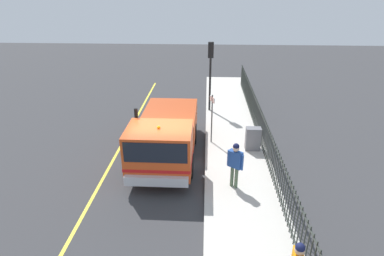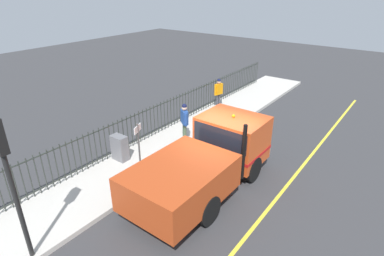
# 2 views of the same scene
# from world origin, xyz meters

# --- Properties ---
(ground_plane) EXTENTS (60.09, 60.09, 0.00)m
(ground_plane) POSITION_xyz_m (0.00, 0.00, 0.00)
(ground_plane) COLOR #38383A
(ground_plane) RESTS_ON ground
(sidewalk_slab) EXTENTS (2.76, 27.32, 0.17)m
(sidewalk_slab) POSITION_xyz_m (2.93, 0.00, 0.08)
(sidewalk_slab) COLOR beige
(sidewalk_slab) RESTS_ON ground
(lane_marking) EXTENTS (0.12, 24.58, 0.01)m
(lane_marking) POSITION_xyz_m (-2.41, 0.00, 0.00)
(lane_marking) COLOR yellow
(lane_marking) RESTS_ON ground
(work_truck) EXTENTS (2.47, 6.03, 2.52)m
(work_truck) POSITION_xyz_m (-0.12, 0.67, 1.21)
(work_truck) COLOR #D84C1E
(work_truck) RESTS_ON ground
(worker_standing) EXTENTS (0.54, 0.47, 1.76)m
(worker_standing) POSITION_xyz_m (2.61, -1.32, 1.25)
(worker_standing) COLOR #264C99
(worker_standing) RESTS_ON sidewalk_slab
(pedestrian_distant) EXTENTS (0.31, 0.62, 1.69)m
(pedestrian_distant) POSITION_xyz_m (3.61, -5.74, 1.20)
(pedestrian_distant) COLOR orange
(pedestrian_distant) RESTS_ON sidewalk_slab
(iron_fence) EXTENTS (0.04, 23.25, 1.49)m
(iron_fence) POSITION_xyz_m (4.09, 0.00, 0.92)
(iron_fence) COLOR #2D332D
(iron_fence) RESTS_ON sidewalk_slab
(traffic_light_near) EXTENTS (0.31, 0.23, 3.92)m
(traffic_light_near) POSITION_xyz_m (1.74, 6.34, 2.95)
(traffic_light_near) COLOR black
(traffic_light_near) RESTS_ON sidewalk_slab
(utility_cabinet) EXTENTS (0.66, 0.39, 1.05)m
(utility_cabinet) POSITION_xyz_m (3.65, 1.57, 0.69)
(utility_cabinet) COLOR slate
(utility_cabinet) RESTS_ON sidewalk_slab
(street_sign) EXTENTS (0.21, 0.48, 2.31)m
(street_sign) POSITION_xyz_m (1.82, 2.21, 1.61)
(street_sign) COLOR #4C4C4C
(street_sign) RESTS_ON sidewalk_slab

